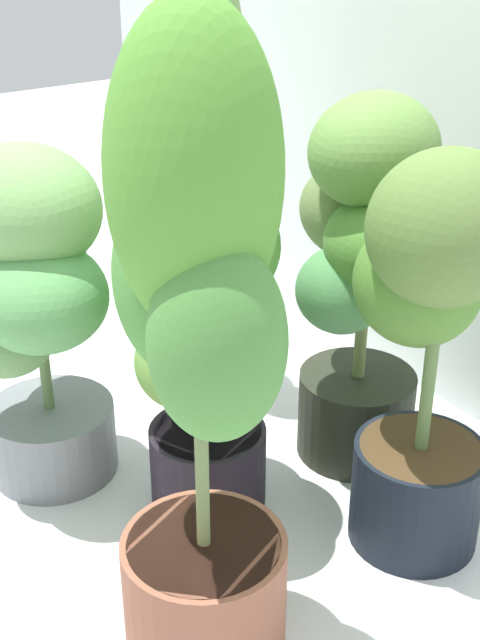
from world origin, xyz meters
TOP-DOWN VIEW (x-y plane):
  - ground_plane at (0.00, 0.00)m, footprint 8.00×8.00m
  - potted_plant_front_left at (-0.26, -0.08)m, footprint 0.44×0.39m
  - potted_plant_back_center at (0.06, 0.51)m, footprint 0.39×0.36m
  - potted_plant_back_left at (-0.38, 0.42)m, footprint 0.28×0.23m
  - potted_plant_front_right at (0.33, -0.06)m, footprint 0.41×0.30m
  - potted_plant_back_right at (0.33, 0.42)m, footprint 0.39×0.34m
  - potted_plant_center at (0.02, 0.14)m, footprint 0.46×0.37m

SIDE VIEW (x-z plane):
  - ground_plane at x=0.00m, z-range 0.00..0.00m
  - potted_plant_center at x=0.02m, z-range 0.07..0.77m
  - potted_plant_front_left at x=-0.26m, z-range 0.06..0.80m
  - potted_plant_back_right at x=0.33m, z-range 0.05..0.85m
  - potted_plant_back_center at x=0.06m, z-range 0.06..0.88m
  - potted_plant_back_left at x=-0.38m, z-range 0.04..1.10m
  - potted_plant_front_right at x=0.33m, z-range 0.05..1.11m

